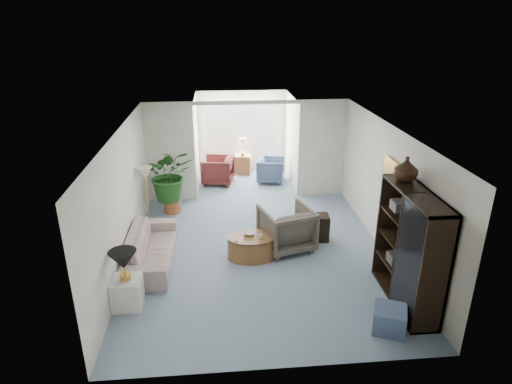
{
  "coord_description": "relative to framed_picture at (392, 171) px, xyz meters",
  "views": [
    {
      "loc": [
        -0.75,
        -7.49,
        4.37
      ],
      "look_at": [
        0.0,
        0.6,
        1.1
      ],
      "focal_mm": 30.68,
      "sensor_mm": 36.0,
      "label": 1
    }
  ],
  "objects": [
    {
      "name": "shelf_clutter",
      "position": [
        -0.28,
        -1.65,
        -0.61
      ],
      "size": [
        0.3,
        1.09,
        1.06
      ],
      "color": "#4B4A47",
      "rests_on": "entertainment_cabinet"
    },
    {
      "name": "ottoman",
      "position": [
        -0.74,
        -2.28,
        -1.51
      ],
      "size": [
        0.61,
        0.61,
        0.37
      ],
      "primitive_type": "cube",
      "rotation": [
        0.0,
        0.0,
        -0.4
      ],
      "color": "slate",
      "rests_on": "ground"
    },
    {
      "name": "window_pane",
      "position": [
        -2.46,
        5.28,
        -0.3
      ],
      "size": [
        2.2,
        0.02,
        1.5
      ],
      "primitive_type": "cube",
      "color": "white"
    },
    {
      "name": "sunroom_chair_maroon",
      "position": [
        -3.21,
        4.2,
        -1.32
      ],
      "size": [
        0.98,
        0.97,
        0.76
      ],
      "primitive_type": "imported",
      "rotation": [
        0.0,
        0.0,
        -1.78
      ],
      "color": "maroon",
      "rests_on": "ground"
    },
    {
      "name": "entertainment_cabinet",
      "position": [
        -0.23,
        -1.57,
        -0.74
      ],
      "size": [
        0.46,
        1.73,
        1.92
      ],
      "primitive_type": "cube",
      "color": "black",
      "rests_on": "ground"
    },
    {
      "name": "floor",
      "position": [
        -2.46,
        0.1,
        -1.7
      ],
      "size": [
        6.0,
        6.0,
        0.0
      ],
      "primitive_type": "plane",
      "color": "#8396AD",
      "rests_on": "ground"
    },
    {
      "name": "coffee_bowl",
      "position": [
        -2.65,
        0.13,
        -1.22
      ],
      "size": [
        0.3,
        0.3,
        0.06
      ],
      "primitive_type": "imported",
      "rotation": [
        0.0,
        0.0,
        -0.31
      ],
      "color": "white",
      "rests_on": "coffee_table"
    },
    {
      "name": "plant_pot",
      "position": [
        -4.32,
        2.33,
        -1.54
      ],
      "size": [
        0.4,
        0.4,
        0.32
      ],
      "primitive_type": "cylinder",
      "color": "#AA5631",
      "rests_on": "ground"
    },
    {
      "name": "end_table",
      "position": [
        -4.72,
        -1.32,
        -1.45
      ],
      "size": [
        0.46,
        0.46,
        0.5
      ],
      "primitive_type": "cube",
      "rotation": [
        0.0,
        0.0,
        -0.01
      ],
      "color": "white",
      "rests_on": "ground"
    },
    {
      "name": "framed_picture",
      "position": [
        0.0,
        0.0,
        0.0
      ],
      "size": [
        0.04,
        0.5,
        0.4
      ],
      "primitive_type": "cube",
      "color": "#BDB197"
    },
    {
      "name": "sunroom_floor",
      "position": [
        -2.46,
        4.2,
        -1.7
      ],
      "size": [
        2.6,
        2.6,
        0.0
      ],
      "primitive_type": "plane",
      "color": "#8396AD",
      "rests_on": "ground"
    },
    {
      "name": "sunroom_table",
      "position": [
        -2.46,
        4.95,
        -1.42
      ],
      "size": [
        0.53,
        0.45,
        0.57
      ],
      "primitive_type": "cube",
      "rotation": [
        0.0,
        0.0,
        -0.21
      ],
      "color": "brown",
      "rests_on": "ground"
    },
    {
      "name": "table_lamp",
      "position": [
        -4.72,
        -1.32,
        -0.85
      ],
      "size": [
        0.44,
        0.44,
        0.3
      ],
      "primitive_type": "cone",
      "color": "black",
      "rests_on": "end_table"
    },
    {
      "name": "sunroom_chair_blue",
      "position": [
        -1.71,
        4.2,
        -1.36
      ],
      "size": [
        0.89,
        0.87,
        0.68
      ],
      "primitive_type": "imported",
      "rotation": [
        0.0,
        0.0,
        1.37
      ],
      "color": "slate",
      "rests_on": "ground"
    },
    {
      "name": "floor_lamp",
      "position": [
        -4.78,
        1.62,
        -0.45
      ],
      "size": [
        0.36,
        0.36,
        0.28
      ],
      "primitive_type": "cone",
      "color": "#F1E3BF",
      "rests_on": "ground"
    },
    {
      "name": "wingback_chair",
      "position": [
        -1.88,
        0.35,
        -1.26
      ],
      "size": [
        1.18,
        1.2,
        0.88
      ],
      "primitive_type": "imported",
      "rotation": [
        0.0,
        0.0,
        3.43
      ],
      "color": "#585246",
      "rests_on": "ground"
    },
    {
      "name": "side_table_dark",
      "position": [
        -1.18,
        0.65,
        -1.42
      ],
      "size": [
        0.48,
        0.39,
        0.55
      ],
      "primitive_type": "cube",
      "rotation": [
        0.0,
        0.0,
        -0.06
      ],
      "color": "black",
      "rests_on": "ground"
    },
    {
      "name": "coffee_cup",
      "position": [
        -2.45,
        -0.07,
        -1.21
      ],
      "size": [
        0.12,
        0.12,
        0.09
      ],
      "primitive_type": "imported",
      "rotation": [
        0.0,
        0.0,
        -0.31
      ],
      "color": "beige",
      "rests_on": "coffee_table"
    },
    {
      "name": "coffee_table",
      "position": [
        -2.6,
        0.03,
        -1.47
      ],
      "size": [
        1.2,
        1.2,
        0.45
      ],
      "primitive_type": "cylinder",
      "rotation": [
        0.0,
        0.0,
        -0.31
      ],
      "color": "brown",
      "rests_on": "ground"
    },
    {
      "name": "back_pier_right",
      "position": [
        -0.56,
        3.1,
        -0.45
      ],
      "size": [
        1.2,
        0.12,
        2.5
      ],
      "primitive_type": "cube",
      "color": "white",
      "rests_on": "ground"
    },
    {
      "name": "cabinet_urn",
      "position": [
        -0.23,
        -1.07,
        0.42
      ],
      "size": [
        0.39,
        0.39,
        0.4
      ],
      "primitive_type": "imported",
      "color": "black",
      "rests_on": "entertainment_cabinet"
    },
    {
      "name": "window_blinds",
      "position": [
        -2.46,
        5.25,
        -0.3
      ],
      "size": [
        2.2,
        0.02,
        1.5
      ],
      "primitive_type": "cube",
      "color": "white"
    },
    {
      "name": "sofa",
      "position": [
        -4.52,
        0.03,
        -1.39
      ],
      "size": [
        0.83,
        2.1,
        0.61
      ],
      "primitive_type": "imported",
      "rotation": [
        0.0,
        0.0,
        1.56
      ],
      "color": "beige",
      "rests_on": "ground"
    },
    {
      "name": "house_plant",
      "position": [
        -4.32,
        2.33,
        -0.74
      ],
      "size": [
        1.15,
        1.0,
        1.28
      ],
      "primitive_type": "imported",
      "color": "#1F501B",
      "rests_on": "plant_pot"
    },
    {
      "name": "back_pier_left",
      "position": [
        -4.36,
        3.1,
        -0.45
      ],
      "size": [
        1.2,
        0.12,
        2.5
      ],
      "primitive_type": "cube",
      "color": "white",
      "rests_on": "ground"
    },
    {
      "name": "back_header",
      "position": [
        -2.46,
        3.1,
        0.75
      ],
      "size": [
        2.6,
        0.12,
        0.1
      ],
      "primitive_type": "cube",
      "color": "white",
      "rests_on": "back_pier_left"
    }
  ]
}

